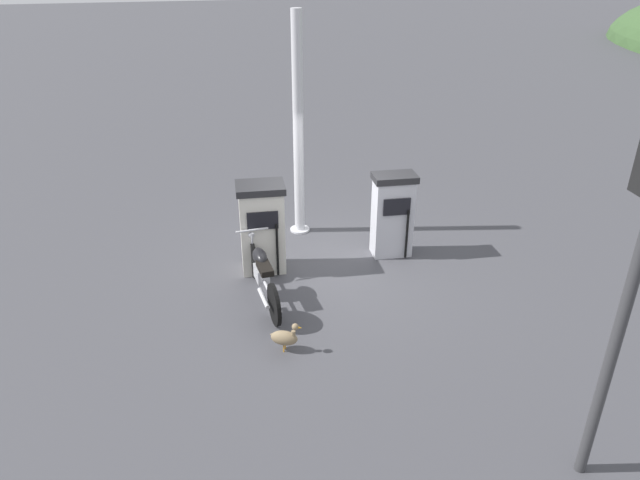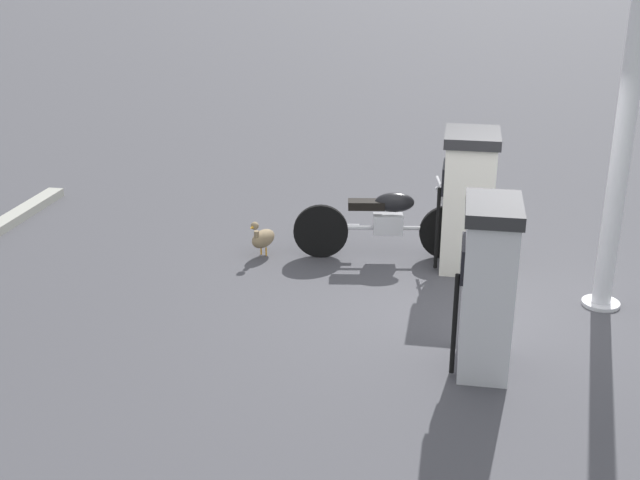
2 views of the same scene
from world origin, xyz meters
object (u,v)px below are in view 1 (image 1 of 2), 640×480
canopy_support_pole (298,133)px  fuel_pump_far (393,215)px  fuel_pump_near (262,227)px  motorcycle_near_pump (262,272)px  roadside_traffic_light (635,253)px  wandering_duck (285,337)px

canopy_support_pole → fuel_pump_far: bearing=46.4°
fuel_pump_near → motorcycle_near_pump: bearing=-10.2°
fuel_pump_near → canopy_support_pole: canopy_support_pole is taller
fuel_pump_near → motorcycle_near_pump: fuel_pump_near is taller
motorcycle_near_pump → roadside_traffic_light: 5.71m
roadside_traffic_light → canopy_support_pole: 6.97m
fuel_pump_far → wandering_duck: size_ratio=3.28×
motorcycle_near_pump → canopy_support_pole: 3.06m
motorcycle_near_pump → wandering_duck: size_ratio=4.53×
fuel_pump_near → roadside_traffic_light: roadside_traffic_light is taller
wandering_duck → roadside_traffic_light: (2.84, 2.83, 2.49)m
wandering_duck → roadside_traffic_light: 4.72m
fuel_pump_near → wandering_duck: fuel_pump_near is taller
motorcycle_near_pump → canopy_support_pole: canopy_support_pole is taller
fuel_pump_far → roadside_traffic_light: bearing=3.3°
canopy_support_pole → motorcycle_near_pump: bearing=-25.9°
fuel_pump_near → canopy_support_pole: (-1.40, 0.97, 1.24)m
fuel_pump_far → canopy_support_pole: bearing=-133.6°
wandering_duck → canopy_support_pole: bearing=164.9°
wandering_duck → canopy_support_pole: 4.41m
fuel_pump_near → wandering_duck: bearing=-1.8°
motorcycle_near_pump → wandering_duck: (1.52, 0.09, -0.24)m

